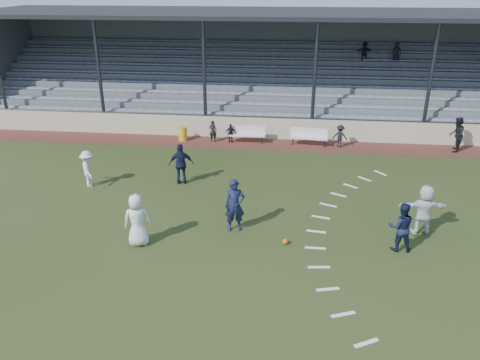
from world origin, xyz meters
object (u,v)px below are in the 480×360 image
(trash_bin, at_px, (183,134))
(football, at_px, (285,241))
(bench_right, at_px, (309,135))
(player_navy_lead, at_px, (235,206))
(bench_left, at_px, (247,132))
(player_white_lead, at_px, (137,220))
(official, at_px, (456,135))

(trash_bin, bearing_deg, football, -60.41)
(bench_right, distance_m, player_navy_lead, 10.09)
(bench_left, height_order, trash_bin, bench_left)
(bench_right, relative_size, trash_bin, 2.63)
(football, xyz_separation_m, player_white_lead, (-4.98, -0.55, 0.83))
(bench_right, relative_size, player_white_lead, 1.09)
(trash_bin, xyz_separation_m, football, (5.95, -10.48, -0.30))
(football, distance_m, player_white_lead, 5.08)
(bench_left, relative_size, player_navy_lead, 1.02)
(player_navy_lead, bearing_deg, bench_left, 80.28)
(trash_bin, relative_size, player_white_lead, 0.42)
(trash_bin, bearing_deg, official, -0.67)
(player_white_lead, height_order, official, player_white_lead)
(bench_left, xyz_separation_m, player_white_lead, (-2.64, -11.10, 0.34))
(player_navy_lead, xyz_separation_m, official, (10.42, 9.53, -0.05))
(player_navy_lead, bearing_deg, trash_bin, 100.28)
(bench_left, height_order, official, official)
(bench_left, xyz_separation_m, bench_right, (3.36, -0.10, 0.00))
(trash_bin, bearing_deg, player_navy_lead, -67.02)
(bench_left, xyz_separation_m, player_navy_lead, (0.51, -9.77, 0.40))
(bench_left, relative_size, bench_right, 0.98)
(football, bearing_deg, bench_left, 102.54)
(player_navy_lead, bearing_deg, football, -35.71)
(bench_right, bearing_deg, football, -89.53)
(bench_right, xyz_separation_m, football, (-1.02, -10.45, -0.48))
(bench_right, height_order, football, bench_right)
(football, relative_size, official, 0.11)
(bench_right, height_order, player_white_lead, player_white_lead)
(official, bearing_deg, football, -17.76)
(trash_bin, height_order, player_white_lead, player_white_lead)
(football, height_order, player_navy_lead, player_navy_lead)
(bench_left, distance_m, official, 10.93)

